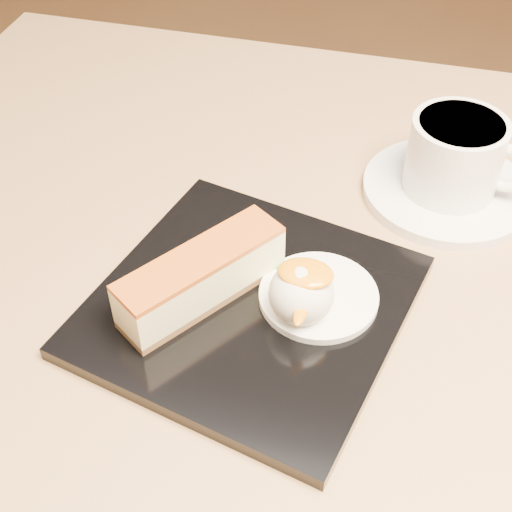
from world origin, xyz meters
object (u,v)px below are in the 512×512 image
(cheesecake, at_px, (202,277))
(ice_cream_scoop, at_px, (301,293))
(dessert_plate, at_px, (249,306))
(saucer, at_px, (446,190))
(coffee_cup, at_px, (457,155))
(table, at_px, (246,405))

(cheesecake, xyz_separation_m, ice_cream_scoop, (0.08, 0.00, 0.00))
(dessert_plate, height_order, saucer, dessert_plate)
(coffee_cup, bearing_deg, saucer, 180.00)
(cheesecake, relative_size, coffee_cup, 1.19)
(table, xyz_separation_m, ice_cream_scoop, (0.05, -0.02, 0.19))
(dessert_plate, xyz_separation_m, coffee_cup, (0.14, 0.18, 0.04))
(cheesecake, xyz_separation_m, coffee_cup, (0.17, 0.19, 0.01))
(cheesecake, relative_size, ice_cream_scoop, 2.74)
(cheesecake, bearing_deg, table, -13.01)
(ice_cream_scoop, xyz_separation_m, saucer, (0.10, 0.19, -0.03))
(dessert_plate, height_order, cheesecake, cheesecake)
(dessert_plate, relative_size, ice_cream_scoop, 4.63)
(coffee_cup, bearing_deg, table, -122.89)
(ice_cream_scoop, height_order, saucer, ice_cream_scoop)
(cheesecake, height_order, saucer, cheesecake)
(table, relative_size, coffee_cup, 7.28)
(dessert_plate, bearing_deg, table, 118.04)
(ice_cream_scoop, distance_m, coffee_cup, 0.21)
(table, height_order, ice_cream_scoop, ice_cream_scoop)
(cheesecake, bearing_deg, coffee_cup, -8.24)
(table, relative_size, dessert_plate, 3.64)
(ice_cream_scoop, bearing_deg, cheesecake, -180.00)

